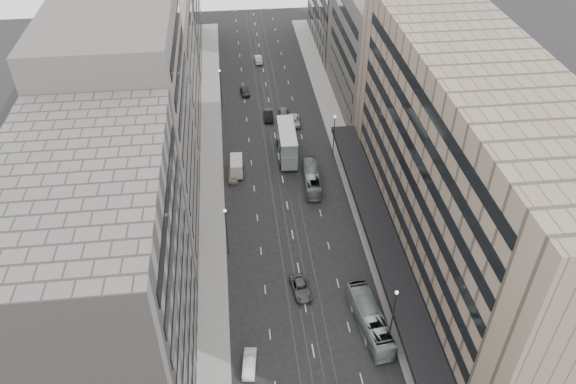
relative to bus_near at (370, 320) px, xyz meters
name	(u,v)px	position (x,y,z in m)	size (l,w,h in m)	color
ground	(306,312)	(-7.52, 3.40, -1.59)	(220.00, 220.00, 0.00)	black
sidewalk_right	(343,147)	(4.48, 40.90, -1.51)	(4.00, 125.00, 0.15)	gray
sidewalk_left	(212,155)	(-19.52, 40.90, -1.51)	(4.00, 125.00, 0.15)	gray
department_store	(466,172)	(13.93, 11.40, 13.36)	(19.20, 60.00, 30.00)	#7F705D
building_right_mid	(381,51)	(13.98, 55.40, 10.41)	(15.00, 28.00, 24.00)	#524B47
building_left_a	(105,295)	(-29.02, -4.60, 13.41)	(15.00, 28.00, 30.00)	#5B5752
building_left_b	(131,133)	(-29.02, 22.40, 15.41)	(15.00, 26.00, 34.00)	#524B47
building_left_c	(151,74)	(-29.02, 49.40, 10.91)	(15.00, 28.00, 25.00)	slate
building_left_d	(162,1)	(-29.02, 82.40, 12.41)	(15.00, 38.00, 28.00)	#5B5752
lamp_right_near	(394,309)	(2.18, -1.60, 3.62)	(0.44, 0.44, 8.32)	#262628
lamp_right_far	(334,131)	(2.18, 38.40, 3.62)	(0.44, 0.44, 8.32)	#262628
lamp_left_near	(226,227)	(-17.22, 15.40, 3.62)	(0.44, 0.44, 8.32)	#262628
lamp_left_far	(220,84)	(-17.22, 58.40, 3.62)	(0.44, 0.44, 8.32)	#262628
bus_near	(370,320)	(0.00, 0.00, 0.00)	(2.67, 11.41, 3.18)	gray
bus_far	(312,178)	(-2.88, 30.36, -0.19)	(2.34, 10.02, 2.79)	gray
double_decker	(287,142)	(-6.02, 39.09, 1.44)	(3.39, 10.33, 5.61)	gray
panel_van	(237,166)	(-15.17, 34.95, 0.00)	(2.38, 4.64, 2.89)	#B4B1A2
sedan_1	(250,364)	(-15.31, -4.04, -0.89)	(1.47, 4.23, 1.39)	silver
sedan_2	(301,288)	(-7.75, 7.01, -0.90)	(2.29, 4.96, 1.38)	#4E4E50
sedan_4	(232,175)	(-16.02, 33.58, -0.90)	(1.64, 4.07, 1.39)	gray
sedan_5	(268,115)	(-8.21, 52.75, -0.81)	(1.66, 4.75, 1.57)	black
sedan_6	(293,120)	(-3.51, 50.45, -0.84)	(2.50, 5.41, 1.50)	#B7B8B3
sedan_7	(283,113)	(-5.12, 53.52, -0.89)	(1.96, 4.83, 1.40)	#5A5A5C
sedan_8	(245,91)	(-12.36, 63.29, -0.89)	(1.66, 4.12, 1.40)	#262528
sedan_9	(258,59)	(-8.35, 78.84, -0.85)	(1.57, 4.51, 1.49)	#BAB29A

